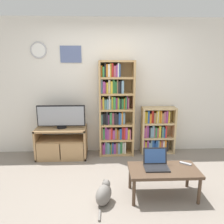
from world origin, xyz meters
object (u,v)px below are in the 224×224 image
Objects in this scene: bookshelf_short at (156,131)px; coffee_table at (163,172)px; cat at (104,194)px; remote_near_laptop at (185,164)px; tv_stand at (62,142)px; bookshelf_tall at (115,111)px; television at (61,116)px; laptop at (156,163)px.

bookshelf_short is 1.00× the size of coffee_table.
coffee_table is 0.85m from cat.
remote_near_laptop reaches higher than cat.
bookshelf_short is 1.35m from remote_near_laptop.
tv_stand is at bearing -175.24° from bookshelf_short.
bookshelf_tall is 1.63m from coffee_table.
cat is (0.78, -1.44, -0.67)m from television.
laptop is at bearing 39.24° from cat.
tv_stand is 1.01× the size of bookshelf_short.
cat is (-0.71, -0.19, -0.33)m from laptop.
laptop is 2.12× the size of remote_near_laptop.
television is 2.67× the size of laptop.
tv_stand reaches higher than remote_near_laptop.
bookshelf_short is at bearing 80.14° from coffee_table.
bookshelf_short is 1.45m from laptop.
tv_stand is 6.04× the size of remote_near_laptop.
laptop is at bearing 149.12° from coffee_table.
remote_near_laptop is at bearing 19.21° from coffee_table.
television is at bearing -174.95° from bookshelf_short.
bookshelf_short is (0.84, 0.03, -0.42)m from bookshelf_tall.
tv_stand is 1.66m from cat.
television is at bearing 142.81° from cat.
television is 0.48× the size of bookshelf_tall.
television is 1.88m from bookshelf_short.
cat is (0.80, -1.45, -0.16)m from tv_stand.
television is at bearing -172.60° from bookshelf_tall.
laptop is at bearing -39.74° from tv_stand.
bookshelf_short is at bearing 38.90° from remote_near_laptop.
bookshelf_short reaches higher than tv_stand.
television is at bearing 93.66° from remote_near_laptop.
bookshelf_tall reaches higher than laptop.
tv_stand is 0.51m from television.
television is 1.02m from bookshelf_tall.
coffee_table is 0.16m from laptop.
bookshelf_tall reaches higher than bookshelf_short.
bookshelf_tall is at bearing 112.03° from coffee_table.
laptop is (-0.35, -1.41, 0.01)m from bookshelf_short.
remote_near_laptop is (0.09, -1.35, -0.04)m from bookshelf_short.
tv_stand is 1.87m from bookshelf_short.
bookshelf_tall is 1.52m from laptop.
television is 5.65× the size of remote_near_laptop.
remote_near_laptop is (0.44, 0.06, -0.05)m from laptop.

